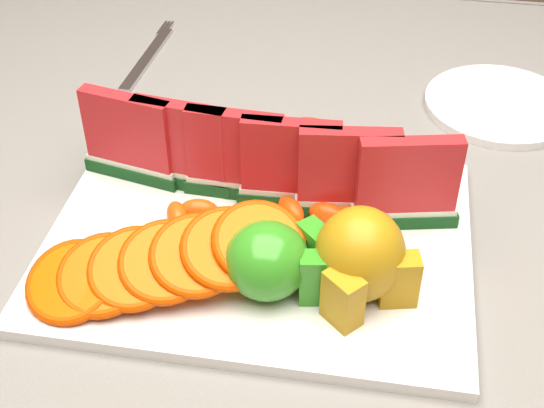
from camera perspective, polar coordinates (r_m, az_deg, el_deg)
table at (r=0.87m, az=-2.21°, el=-4.06°), size 1.40×0.90×0.75m
tablecloth at (r=0.83m, az=-2.32°, el=-0.93°), size 1.53×1.03×0.20m
platter at (r=0.73m, az=-1.02°, el=-2.85°), size 0.40×0.30×0.01m
apple_cluster at (r=0.65m, az=0.25°, el=-4.31°), size 0.11×0.09×0.07m
pear_cluster at (r=0.65m, az=6.73°, el=-4.09°), size 0.10×0.11×0.09m
side_plate at (r=0.96m, az=16.77°, el=7.17°), size 0.22×0.22×0.01m
fork at (r=1.05m, az=-9.24°, el=10.99°), size 0.02×0.20×0.00m
watermelon_row at (r=0.74m, az=-0.71°, el=3.21°), size 0.39×0.07×0.10m
orange_fan_front at (r=0.66m, az=-8.04°, el=-4.31°), size 0.26×0.15×0.06m
orange_fan_back at (r=0.82m, az=-2.27°, el=4.79°), size 0.22×0.09×0.04m
tangerine_segments at (r=0.73m, az=-0.83°, el=-1.02°), size 0.20×0.07×0.02m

